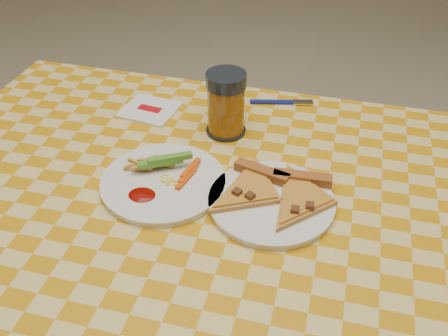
% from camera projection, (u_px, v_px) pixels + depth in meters
% --- Properties ---
extents(table, '(1.28, 0.88, 0.76)m').
position_uv_depth(table, '(214.00, 226.00, 0.99)').
color(table, silver).
rests_on(table, ground).
extents(plate_left, '(0.31, 0.31, 0.01)m').
position_uv_depth(plate_left, '(163.00, 183.00, 0.97)').
color(plate_left, white).
rests_on(plate_left, table).
extents(plate_right, '(0.27, 0.27, 0.01)m').
position_uv_depth(plate_right, '(271.00, 203.00, 0.93)').
color(plate_right, white).
rests_on(plate_right, table).
extents(fries_veggies, '(0.16, 0.15, 0.04)m').
position_uv_depth(fries_veggies, '(161.00, 171.00, 0.97)').
color(fries_veggies, gold).
rests_on(fries_veggies, plate_left).
extents(pizza_slices, '(0.26, 0.24, 0.02)m').
position_uv_depth(pizza_slices, '(275.00, 191.00, 0.93)').
color(pizza_slices, gold).
rests_on(pizza_slices, plate_right).
extents(drink_glass, '(0.09, 0.09, 0.14)m').
position_uv_depth(drink_glass, '(226.00, 104.00, 1.08)').
color(drink_glass, black).
rests_on(drink_glass, table).
extents(napkin, '(0.14, 0.13, 0.01)m').
position_uv_depth(napkin, '(150.00, 110.00, 1.19)').
color(napkin, white).
rests_on(napkin, table).
extents(fork, '(0.15, 0.05, 0.01)m').
position_uv_depth(fork, '(282.00, 102.00, 1.22)').
color(fork, navy).
rests_on(fork, table).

